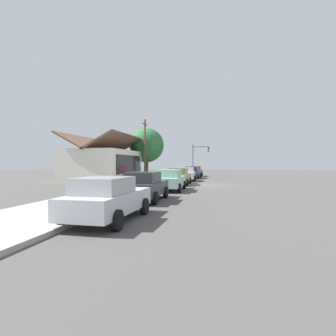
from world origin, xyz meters
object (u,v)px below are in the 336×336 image
(car_olive, at_px, (179,176))
(shade_tree, at_px, (147,145))
(car_charcoal, at_px, (145,186))
(car_ivory, at_px, (187,174))
(car_cherry, at_px, (196,171))
(car_seafoam, at_px, (170,180))
(traffic_light_main, at_px, (199,155))
(fire_hydrant_red, at_px, (170,178))
(car_navy, at_px, (193,172))
(car_silver, at_px, (108,198))
(utility_pole_wooden, at_px, (145,148))

(car_olive, height_order, shade_tree, shade_tree)
(car_charcoal, relative_size, car_ivory, 0.98)
(car_charcoal, bearing_deg, car_ivory, -0.66)
(car_cherry, relative_size, shade_tree, 0.65)
(car_seafoam, height_order, car_cherry, same)
(traffic_light_main, height_order, fire_hydrant_red, traffic_light_main)
(car_navy, bearing_deg, car_seafoam, -177.59)
(car_charcoal, bearing_deg, shade_tree, 15.37)
(car_olive, xyz_separation_m, car_navy, (10.82, -0.12, -0.00))
(car_olive, distance_m, traffic_light_main, 20.63)
(car_silver, bearing_deg, utility_pole_wooden, 14.60)
(car_charcoal, distance_m, utility_pole_wooden, 19.44)
(car_ivory, bearing_deg, car_olive, 176.47)
(car_seafoam, distance_m, traffic_light_main, 26.29)
(utility_pole_wooden, bearing_deg, traffic_light_main, -22.94)
(car_cherry, bearing_deg, shade_tree, 139.77)
(car_silver, distance_m, car_navy, 27.48)
(shade_tree, bearing_deg, car_navy, -78.87)
(car_olive, bearing_deg, fire_hydrant_red, 24.54)
(car_charcoal, bearing_deg, car_seafoam, -3.00)
(shade_tree, bearing_deg, car_charcoal, -164.55)
(traffic_light_main, bearing_deg, car_cherry, 176.87)
(shade_tree, bearing_deg, fire_hydrant_red, -145.97)
(car_cherry, xyz_separation_m, fire_hydrant_red, (-13.53, 1.44, -0.32))
(car_charcoal, xyz_separation_m, car_ivory, (16.71, -0.17, 0.00))
(car_cherry, distance_m, shade_tree, 9.78)
(traffic_light_main, bearing_deg, fire_hydrant_red, 174.58)
(car_olive, distance_m, car_ivory, 5.34)
(car_cherry, height_order, fire_hydrant_red, car_cherry)
(car_charcoal, height_order, car_olive, same)
(car_olive, relative_size, car_ivory, 1.09)
(car_silver, bearing_deg, shade_tree, 14.43)
(utility_pole_wooden, bearing_deg, car_seafoam, -156.37)
(car_charcoal, bearing_deg, fire_hydrant_red, 5.12)
(car_navy, height_order, car_cherry, same)
(car_charcoal, xyz_separation_m, car_olive, (11.37, -0.14, 0.00))
(shade_tree, bearing_deg, car_seafoam, -158.32)
(car_charcoal, distance_m, car_olive, 11.37)
(utility_pole_wooden, bearing_deg, car_navy, -56.10)
(car_olive, xyz_separation_m, fire_hydrant_red, (2.96, 1.45, -0.32))
(fire_hydrant_red, bearing_deg, utility_pole_wooden, 44.17)
(shade_tree, height_order, fire_hydrant_red, shade_tree)
(car_seafoam, bearing_deg, traffic_light_main, -1.08)
(car_charcoal, distance_m, fire_hydrant_red, 14.39)
(car_ivory, xyz_separation_m, fire_hydrant_red, (-2.38, 1.47, -0.32))
(car_silver, height_order, car_navy, same)
(car_olive, relative_size, car_navy, 1.05)
(car_seafoam, distance_m, fire_hydrant_red, 8.81)
(car_ivory, xyz_separation_m, car_cherry, (11.15, 0.03, -0.00))
(car_silver, relative_size, car_olive, 0.94)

